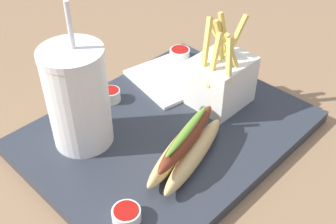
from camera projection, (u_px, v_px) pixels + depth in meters
name	position (u px, v px, depth m)	size (l,w,h in m)	color
ground_plane	(168.00, 141.00, 0.67)	(2.40, 2.40, 0.02)	#8C6B4C
food_tray	(168.00, 131.00, 0.66)	(0.42, 0.33, 0.02)	#2D333D
soda_cup	(78.00, 98.00, 0.58)	(0.09, 0.09, 0.22)	white
fries_basket	(221.00, 79.00, 0.68)	(0.09, 0.08, 0.15)	white
hot_dog_1	(186.00, 148.00, 0.58)	(0.18, 0.09, 0.06)	#DBB775
ketchup_cup_1	(126.00, 214.00, 0.51)	(0.04, 0.04, 0.02)	white
ketchup_cup_2	(111.00, 95.00, 0.70)	(0.03, 0.03, 0.02)	white
ketchup_cup_3	(180.00, 54.00, 0.81)	(0.04, 0.04, 0.02)	white
napkin_stack	(172.00, 78.00, 0.76)	(0.13, 0.14, 0.01)	white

